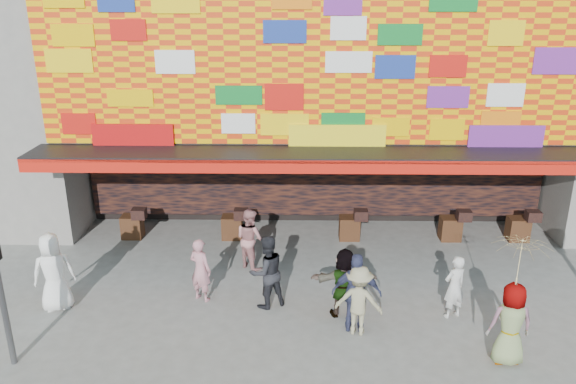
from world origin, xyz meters
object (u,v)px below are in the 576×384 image
ped_e (357,293)px  ped_i (250,238)px  ped_f (344,283)px  parasol (520,263)px  ped_d (359,300)px  ped_g (511,324)px  ped_h (454,287)px  ped_b (200,270)px  ped_a (54,272)px  ped_c (267,272)px

ped_e → ped_i: bearing=-42.8°
ped_f → ped_i: (-2.32, 2.36, 0.01)m
ped_i → parasol: (5.43, -4.04, 1.37)m
ped_d → ped_g: bearing=175.1°
ped_f → ped_g: (3.11, -1.68, 0.05)m
ped_d → ped_h: (2.21, 0.68, -0.04)m
ped_b → ped_d: bearing=-171.0°
ped_a → ped_h: ped_a is taller
parasol → ped_f: bearing=151.6°
parasol → ped_d: bearing=161.1°
ped_g → ped_c: bearing=-23.1°
ped_d → ped_i: (-2.57, 3.07, 0.04)m
ped_f → parasol: (3.11, -1.68, 1.38)m
ped_c → ped_d: size_ratio=1.12×
ped_a → ped_g: bearing=147.2°
ped_d → ped_f: 0.75m
ped_a → ped_i: 4.84m
ped_c → ped_h: 4.25m
ped_h → parasol: parasol is taller
ped_a → ped_f: ped_a is taller
ped_b → ped_c: (1.58, -0.26, 0.10)m
ped_a → ped_d: size_ratio=1.19×
ped_i → ped_e: bearing=174.6°
ped_g → parasol: 1.34m
ped_a → ped_g: size_ratio=1.09×
ped_e → ped_f: ped_e is taller
ped_e → ped_f: (-0.21, 0.61, -0.09)m
ped_d → ped_h: bearing=-148.9°
ped_c → ped_g: size_ratio=1.02×
ped_b → parasol: size_ratio=0.81×
ped_f → ped_h: 2.46m
ped_h → parasol: size_ratio=0.77×
ped_g → ped_h: bearing=-69.0°
ped_b → ped_e: bearing=-169.8°
ped_b → ped_i: bearing=-91.5°
ped_a → ped_c: size_ratio=1.06×
ped_b → ped_e: size_ratio=0.87×
ped_g → ped_h: ped_g is taller
ped_h → parasol: (0.65, -1.66, 1.45)m
ped_f → parasol: 3.79m
ped_b → ped_a: bearing=37.3°
ped_d → ped_a: bearing=6.6°
ped_b → ped_f: 3.41m
ped_g → ped_i: ped_g is taller
ped_a → ped_b: ped_a is taller
ped_b → ped_f: bearing=-161.3°
ped_e → ped_i: ped_e is taller
ped_g → ped_h: (-0.65, 1.66, -0.11)m
ped_a → parasol: size_ratio=0.96×
ped_f → ped_h: size_ratio=1.09×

